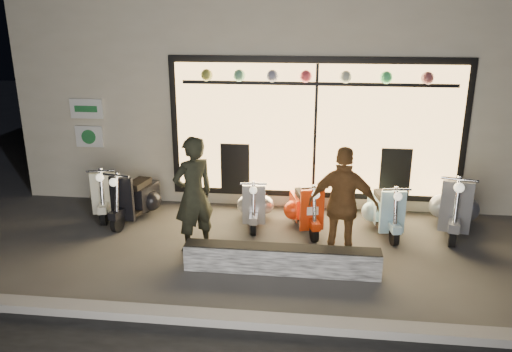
{
  "coord_description": "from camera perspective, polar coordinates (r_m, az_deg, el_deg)",
  "views": [
    {
      "loc": [
        0.77,
        -7.13,
        3.55
      ],
      "look_at": [
        -0.14,
        0.6,
        1.05
      ],
      "focal_mm": 35.0,
      "sensor_mm": 36.0,
      "label": 1
    }
  ],
  "objects": [
    {
      "name": "ground",
      "position": [
        8.01,
        0.51,
        -8.53
      ],
      "size": [
        40.0,
        40.0,
        0.0
      ],
      "primitive_type": "plane",
      "color": "#383533",
      "rests_on": "ground"
    },
    {
      "name": "kerb",
      "position": [
        6.26,
        -1.57,
        -16.13
      ],
      "size": [
        40.0,
        0.25,
        0.12
      ],
      "primitive_type": "cube",
      "color": "slate",
      "rests_on": "ground"
    },
    {
      "name": "shop_building",
      "position": [
        12.23,
        3.15,
        10.98
      ],
      "size": [
        10.2,
        6.23,
        4.2
      ],
      "color": "beige",
      "rests_on": "ground"
    },
    {
      "name": "graffiti_barrier",
      "position": [
        7.31,
        2.93,
        -9.51
      ],
      "size": [
        2.82,
        0.28,
        0.4
      ],
      "primitive_type": "cube",
      "color": "black",
      "rests_on": "ground"
    },
    {
      "name": "scooter_silver",
      "position": [
        9.0,
        -0.11,
        -3.03
      ],
      "size": [
        0.44,
        1.22,
        0.87
      ],
      "rotation": [
        0.0,
        0.0,
        0.08
      ],
      "color": "black",
      "rests_on": "ground"
    },
    {
      "name": "scooter_red",
      "position": [
        8.8,
        5.61,
        -3.56
      ],
      "size": [
        0.62,
        1.25,
        0.89
      ],
      "rotation": [
        0.0,
        0.0,
        0.27
      ],
      "color": "black",
      "rests_on": "ground"
    },
    {
      "name": "scooter_black",
      "position": [
        9.41,
        -13.35,
        -2.33
      ],
      "size": [
        0.6,
        1.37,
        0.97
      ],
      "rotation": [
        0.0,
        0.0,
        -0.19
      ],
      "color": "black",
      "rests_on": "ground"
    },
    {
      "name": "scooter_cream",
      "position": [
        9.85,
        -16.51,
        -1.7
      ],
      "size": [
        0.65,
        1.35,
        0.96
      ],
      "rotation": [
        0.0,
        0.0,
        0.25
      ],
      "color": "black",
      "rests_on": "ground"
    },
    {
      "name": "scooter_blue",
      "position": [
        8.93,
        14.42,
        -3.69
      ],
      "size": [
        0.52,
        1.28,
        0.91
      ],
      "rotation": [
        0.0,
        0.0,
        0.14
      ],
      "color": "black",
      "rests_on": "ground"
    },
    {
      "name": "scooter_grey",
      "position": [
        9.31,
        21.76,
        -3.06
      ],
      "size": [
        0.73,
        1.53,
        1.09
      ],
      "rotation": [
        0.0,
        0.0,
        -0.25
      ],
      "color": "black",
      "rests_on": "ground"
    },
    {
      "name": "man",
      "position": [
        7.75,
        -7.16,
        -2.15
      ],
      "size": [
        0.8,
        0.78,
        1.85
      ],
      "primitive_type": "imported",
      "rotation": [
        0.0,
        0.0,
        3.88
      ],
      "color": "black",
      "rests_on": "ground"
    },
    {
      "name": "woman",
      "position": [
        7.5,
        9.96,
        -3.29
      ],
      "size": [
        1.1,
        0.6,
        1.77
      ],
      "primitive_type": "imported",
      "rotation": [
        0.0,
        0.0,
        2.97
      ],
      "color": "brown",
      "rests_on": "ground"
    }
  ]
}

